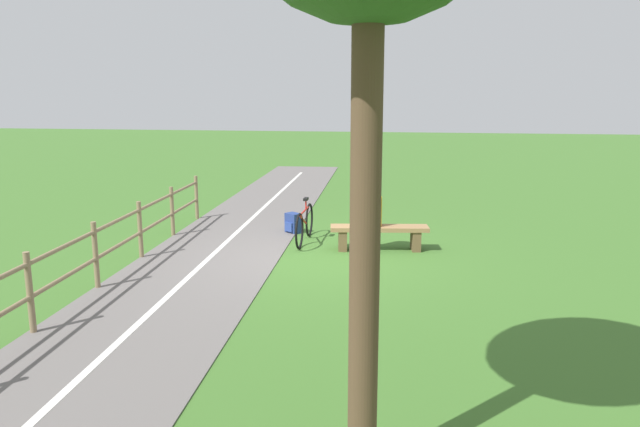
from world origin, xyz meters
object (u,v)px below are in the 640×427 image
Objects in this scene: bench at (379,233)px; backpack at (293,223)px; person_seated at (372,209)px; bicycle at (305,224)px.

bench reaches higher than backpack.
person_seated is 0.43× the size of bicycle.
person_seated is 1.49m from bicycle.
backpack is at bearing -39.05° from bench.
bicycle is at bearing -22.34° from bench.
bench is at bearing 149.84° from backpack.
person_seated reaches higher than bicycle.
bench is at bearing 75.53° from bicycle.
bicycle is (1.38, -0.38, -0.42)m from person_seated.
backpack is (1.78, -1.14, -0.57)m from person_seated.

